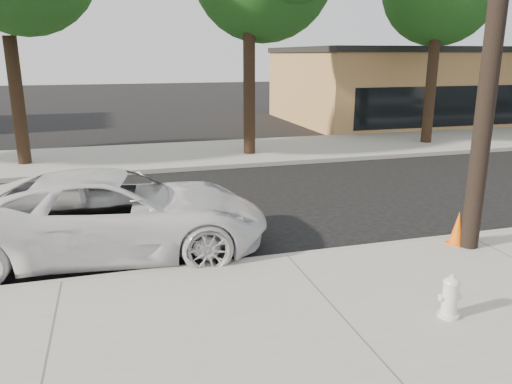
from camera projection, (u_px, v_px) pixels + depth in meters
ground at (256, 227)px, 11.42m from camera, size 120.00×120.00×0.00m
near_sidewalk at (336, 314)px, 7.42m from camera, size 90.00×4.40×0.15m
far_sidewalk at (195, 154)px, 19.27m from camera, size 90.00×5.00×0.15m
curb_near at (286, 258)px, 9.46m from camera, size 90.00×0.12×0.16m
building_main at (437, 85)px, 29.99m from camera, size 18.00×10.00×4.00m
utility_pole at (498, 1)px, 8.63m from camera, size 1.40×0.34×9.00m
police_cruiser at (115, 214)px, 9.68m from camera, size 6.18×3.33×1.65m
fire_hydrant at (450, 298)px, 7.14m from camera, size 0.33×0.30×0.61m
traffic_cone at (458, 228)px, 9.91m from camera, size 0.44×0.44×0.67m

